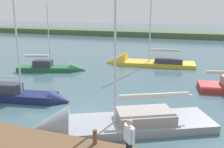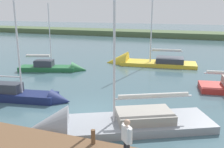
{
  "view_description": "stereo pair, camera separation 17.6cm",
  "coord_description": "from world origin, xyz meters",
  "views": [
    {
      "loc": [
        -6.28,
        13.24,
        6.18
      ],
      "look_at": [
        -0.86,
        -2.2,
        1.98
      ],
      "focal_mm": 40.55,
      "sensor_mm": 36.0,
      "label": 1
    },
    {
      "loc": [
        -6.45,
        13.18,
        6.18
      ],
      "look_at": [
        -0.86,
        -2.2,
        1.98
      ],
      "focal_mm": 40.55,
      "sensor_mm": 36.0,
      "label": 2
    }
  ],
  "objects": [
    {
      "name": "ground_plane",
      "position": [
        0.0,
        0.0,
        0.0
      ],
      "size": [
        200.0,
        200.0,
        0.0
      ],
      "primitive_type": "plane",
      "color": "#42606B"
    },
    {
      "name": "far_shoreline",
      "position": [
        0.0,
        -46.94,
        0.0
      ],
      "size": [
        180.0,
        8.0,
        2.4
      ],
      "primitive_type": "cube",
      "color": "#4C603D",
      "rests_on": "ground_plane"
    },
    {
      "name": "mooring_post_far",
      "position": [
        -2.41,
        4.39,
        0.98
      ],
      "size": [
        0.18,
        0.18,
        0.62
      ],
      "primitive_type": "cylinder",
      "color": "brown",
      "rests_on": "dock_pier"
    },
    {
      "name": "sailboat_near_dock",
      "position": [
        7.6,
        -8.86,
        0.2
      ],
      "size": [
        7.1,
        3.73,
        7.52
      ],
      "rotation": [
        0.0,
        0.0,
        3.46
      ],
      "color": "#236638",
      "rests_on": "ground_plane"
    },
    {
      "name": "sailboat_behind_pier",
      "position": [
        0.38,
        -14.77,
        0.11
      ],
      "size": [
        10.48,
        3.97,
        11.56
      ],
      "rotation": [
        0.0,
        0.0,
        0.12
      ],
      "color": "gold",
      "rests_on": "ground_plane"
    },
    {
      "name": "sailboat_far_left",
      "position": [
        -1.45,
        2.02,
        0.12
      ],
      "size": [
        10.13,
        6.98,
        12.36
      ],
      "rotation": [
        0.0,
        0.0,
        0.48
      ],
      "color": "gray",
      "rests_on": "ground_plane"
    },
    {
      "name": "sailboat_far_right",
      "position": [
        4.74,
        -0.47,
        0.24
      ],
      "size": [
        6.72,
        2.62,
        8.56
      ],
      "rotation": [
        0.0,
        0.0,
        3.32
      ],
      "color": "navy",
      "rests_on": "ground_plane"
    },
    {
      "name": "person_on_dock",
      "position": [
        -4.13,
        5.23,
        1.67
      ],
      "size": [
        0.48,
        0.5,
        1.73
      ],
      "rotation": [
        0.0,
        0.0,
        3.89
      ],
      "color": "#28282D",
      "rests_on": "dock_pier"
    }
  ]
}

